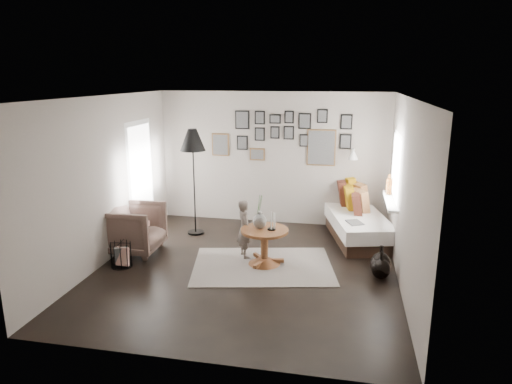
% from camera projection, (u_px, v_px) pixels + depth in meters
% --- Properties ---
extents(ground, '(4.80, 4.80, 0.00)m').
position_uv_depth(ground, '(246.00, 269.00, 7.02)').
color(ground, black).
rests_on(ground, ground).
extents(wall_back, '(4.50, 0.00, 4.50)m').
position_uv_depth(wall_back, '(272.00, 159.00, 8.98)').
color(wall_back, gray).
rests_on(wall_back, ground).
extents(wall_front, '(4.50, 0.00, 4.50)m').
position_uv_depth(wall_front, '(193.00, 244.00, 4.42)').
color(wall_front, gray).
rests_on(wall_front, ground).
extents(wall_left, '(0.00, 4.80, 4.80)m').
position_uv_depth(wall_left, '(106.00, 180.00, 7.13)').
color(wall_left, gray).
rests_on(wall_left, ground).
extents(wall_right, '(0.00, 4.80, 4.80)m').
position_uv_depth(wall_right, '(405.00, 195.00, 6.28)').
color(wall_right, gray).
rests_on(wall_right, ground).
extents(ceiling, '(4.80, 4.80, 0.00)m').
position_uv_depth(ceiling, '(246.00, 97.00, 6.38)').
color(ceiling, white).
rests_on(ceiling, wall_back).
extents(door_left, '(0.00, 2.14, 2.14)m').
position_uv_depth(door_left, '(141.00, 179.00, 8.33)').
color(door_left, white).
rests_on(door_left, wall_left).
extents(window_right, '(0.15, 1.32, 1.30)m').
position_uv_depth(window_right, '(390.00, 196.00, 7.66)').
color(window_right, white).
rests_on(window_right, wall_right).
extents(gallery_wall, '(2.74, 0.03, 1.08)m').
position_uv_depth(gallery_wall, '(287.00, 137.00, 8.80)').
color(gallery_wall, brown).
rests_on(gallery_wall, wall_back).
extents(wall_sconce, '(0.18, 0.36, 0.16)m').
position_uv_depth(wall_sconce, '(353.00, 155.00, 8.40)').
color(wall_sconce, white).
rests_on(wall_sconce, wall_back).
extents(rug, '(2.40, 1.90, 0.01)m').
position_uv_depth(rug, '(263.00, 266.00, 7.12)').
color(rug, beige).
rests_on(rug, ground).
extents(pedestal_table, '(0.74, 0.74, 0.58)m').
position_uv_depth(pedestal_table, '(264.00, 248.00, 7.13)').
color(pedestal_table, brown).
rests_on(pedestal_table, ground).
extents(vase, '(0.21, 0.21, 0.53)m').
position_uv_depth(vase, '(260.00, 218.00, 7.04)').
color(vase, black).
rests_on(vase, pedestal_table).
extents(candles, '(0.13, 0.13, 0.28)m').
position_uv_depth(candles, '(272.00, 221.00, 7.00)').
color(candles, black).
rests_on(candles, pedestal_table).
extents(daybed, '(1.34, 2.19, 1.00)m').
position_uv_depth(daybed, '(357.00, 219.00, 8.38)').
color(daybed, black).
rests_on(daybed, ground).
extents(magazine_on_daybed, '(0.33, 0.37, 0.02)m').
position_uv_depth(magazine_on_daybed, '(355.00, 222.00, 7.74)').
color(magazine_on_daybed, black).
rests_on(magazine_on_daybed, daybed).
extents(armchair, '(0.93, 0.90, 0.82)m').
position_uv_depth(armchair, '(134.00, 229.00, 7.61)').
color(armchair, brown).
rests_on(armchair, ground).
extents(armchair_cushion, '(0.37, 0.38, 0.17)m').
position_uv_depth(armchair_cushion, '(135.00, 224.00, 7.64)').
color(armchair_cushion, beige).
rests_on(armchair_cushion, armchair).
extents(floor_lamp, '(0.46, 0.46, 1.97)m').
position_uv_depth(floor_lamp, '(193.00, 144.00, 8.19)').
color(floor_lamp, black).
rests_on(floor_lamp, ground).
extents(magazine_basket, '(0.35, 0.35, 0.39)m').
position_uv_depth(magazine_basket, '(121.00, 255.00, 7.07)').
color(magazine_basket, black).
rests_on(magazine_basket, ground).
extents(demijohn_large, '(0.31, 0.31, 0.47)m').
position_uv_depth(demijohn_large, '(380.00, 264.00, 6.76)').
color(demijohn_large, black).
rests_on(demijohn_large, ground).
extents(demijohn_small, '(0.27, 0.27, 0.42)m').
position_uv_depth(demijohn_small, '(381.00, 268.00, 6.65)').
color(demijohn_small, black).
rests_on(demijohn_small, ground).
extents(child, '(0.38, 0.42, 0.96)m').
position_uv_depth(child, '(245.00, 229.00, 7.37)').
color(child, '#544942').
rests_on(child, ground).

